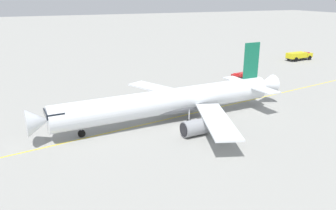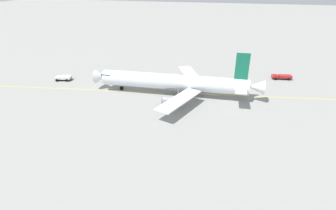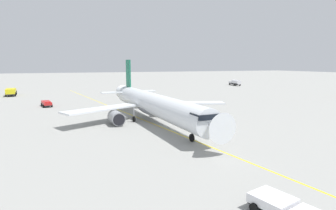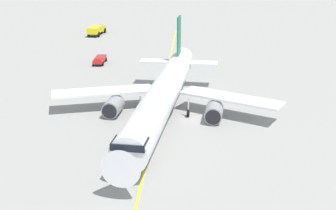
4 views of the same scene
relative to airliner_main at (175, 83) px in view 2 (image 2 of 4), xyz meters
name	(u,v)px [view 2 (image 2 of 4)]	position (x,y,z in m)	size (l,w,h in m)	color
ground_plane	(175,100)	(-0.93, 3.71, -3.21)	(600.00, 600.00, 0.00)	gray
airliner_main	(175,83)	(0.00, 0.00, 0.00)	(43.92, 33.11, 11.81)	silver
pushback_tug_truck	(64,78)	(34.57, -1.53, -2.41)	(4.86, 3.49, 1.30)	#232326
ops_pickup_truck	(282,77)	(-27.92, -19.87, -2.40)	(5.92, 2.98, 1.41)	#232326
taxiway_centreline	(159,92)	(4.56, -0.14, -3.21)	(151.23, 25.93, 0.01)	yellow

